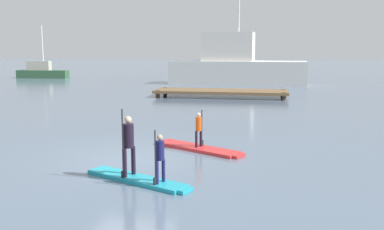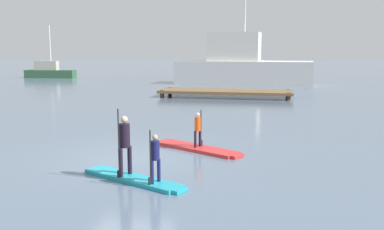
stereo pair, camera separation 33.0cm
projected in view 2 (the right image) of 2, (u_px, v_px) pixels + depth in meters
The scene contains 9 objects.
ground_plane at pixel (128, 157), 12.92m from camera, with size 240.00×240.00×0.00m, color slate.
paddleboard_near at pixel (198, 148), 13.86m from camera, with size 3.13×2.13×0.10m.
paddler_child_solo at pixel (198, 128), 13.76m from camera, with size 0.27×0.36×1.19m.
paddleboard_far at pixel (134, 179), 10.61m from camera, with size 2.96×1.75×0.10m.
paddler_adult at pixel (125, 142), 10.63m from camera, with size 0.35×0.45×1.71m.
paddler_child_front at pixel (155, 156), 10.07m from camera, with size 0.27×0.38×1.30m.
fishing_boat_white_large at pixel (241, 66), 38.59m from camera, with size 12.23×4.16×11.70m.
fishing_boat_green_midground at pixel (49, 72), 47.08m from camera, with size 5.60×1.66×5.67m.
floating_dock at pixel (226, 92), 28.64m from camera, with size 8.80×2.69×0.47m.
Camera 2 is at (4.35, -11.95, 3.26)m, focal length 40.14 mm.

